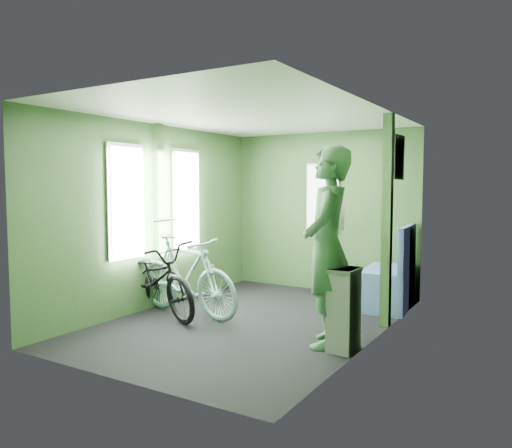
{
  "coord_description": "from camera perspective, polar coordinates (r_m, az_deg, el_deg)",
  "views": [
    {
      "loc": [
        2.91,
        -4.72,
        1.53
      ],
      "look_at": [
        0.0,
        0.1,
        1.1
      ],
      "focal_mm": 35.0,
      "sensor_mm": 36.0,
      "label": 1
    }
  ],
  "objects": [
    {
      "name": "room",
      "position": [
        5.6,
        -0.65,
        3.4
      ],
      "size": [
        4.0,
        4.02,
        2.31
      ],
      "color": "black",
      "rests_on": "ground"
    },
    {
      "name": "bicycle_black",
      "position": [
        6.16,
        -11.2,
        -10.1
      ],
      "size": [
        1.83,
        1.3,
        0.97
      ],
      "primitive_type": "imported",
      "rotation": [
        0.0,
        -0.16,
        1.19
      ],
      "color": "black",
      "rests_on": "ground"
    },
    {
      "name": "bicycle_mint",
      "position": [
        6.03,
        -8.05,
        -10.36
      ],
      "size": [
        1.67,
        0.76,
        1.01
      ],
      "primitive_type": "imported",
      "rotation": [
        0.0,
        -0.1,
        1.44
      ],
      "color": "#82B8AE",
      "rests_on": "ground"
    },
    {
      "name": "passenger",
      "position": [
        4.78,
        8.12,
        -2.57
      ],
      "size": [
        0.64,
        0.81,
        1.91
      ],
      "rotation": [
        0.0,
        0.0,
        -1.27
      ],
      "color": "#2E5534",
      "rests_on": "ground"
    },
    {
      "name": "waste_box",
      "position": [
        4.75,
        10.0,
        -9.61
      ],
      "size": [
        0.23,
        0.32,
        0.78
      ],
      "primitive_type": "cube",
      "color": "gray",
      "rests_on": "ground"
    },
    {
      "name": "bench_seat",
      "position": [
        6.53,
        15.01,
        -6.55
      ],
      "size": [
        0.64,
        1.04,
        1.04
      ],
      "rotation": [
        0.0,
        0.0,
        0.09
      ],
      "color": "navy",
      "rests_on": "ground"
    }
  ]
}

